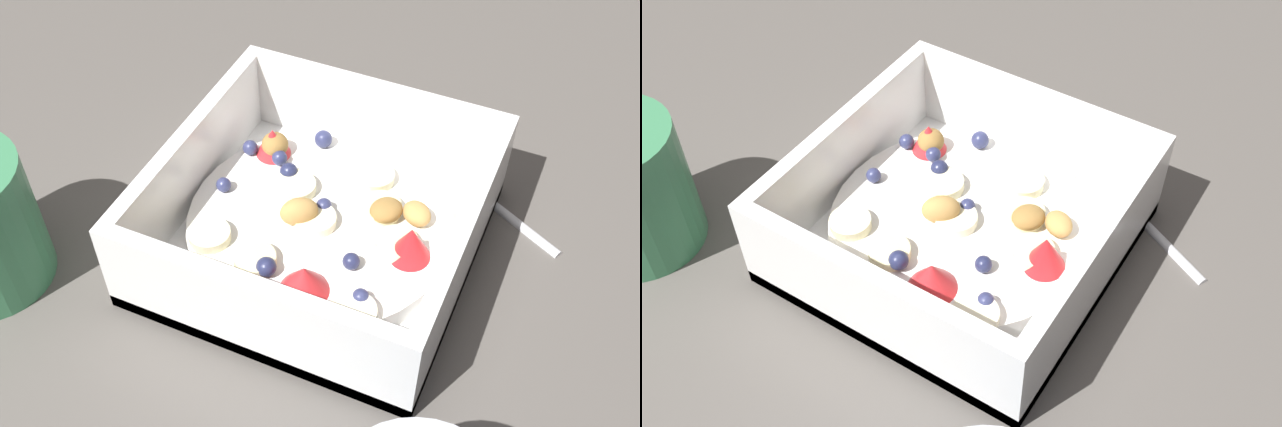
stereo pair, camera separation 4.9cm
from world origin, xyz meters
TOP-DOWN VIEW (x-y plane):
  - ground_plane at (0.00, 0.00)m, footprint 2.40×2.40m
  - fruit_bowl at (0.01, 0.01)m, footprint 0.19×0.19m
  - spoon at (-0.10, 0.05)m, footprint 0.10×0.16m

SIDE VIEW (x-z plane):
  - ground_plane at x=0.00m, z-range 0.00..0.00m
  - spoon at x=-0.10m, z-range 0.00..0.01m
  - fruit_bowl at x=0.01m, z-range -0.01..0.06m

